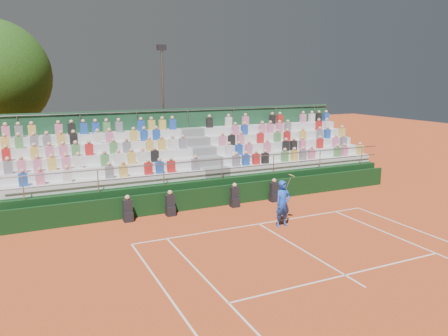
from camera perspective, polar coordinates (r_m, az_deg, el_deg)
name	(u,v)px	position (r m, az deg, el deg)	size (l,w,h in m)	color
ground	(259,224)	(18.88, 4.58, -7.30)	(90.00, 90.00, 0.00)	#C34A20
courtside_wall	(227,195)	(21.44, 0.34, -3.55)	(20.00, 0.15, 1.00)	black
line_officials	(205,201)	(20.52, -2.51, -4.33)	(7.81, 0.40, 1.19)	black
grandstand	(201,171)	(24.18, -3.01, -0.38)	(20.00, 5.20, 4.40)	black
tennis_player	(283,203)	(18.46, 7.70, -4.60)	(0.91, 0.54, 2.22)	blue
floodlight_mast	(163,99)	(29.56, -7.99, 8.98)	(0.60, 0.25, 8.26)	gray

